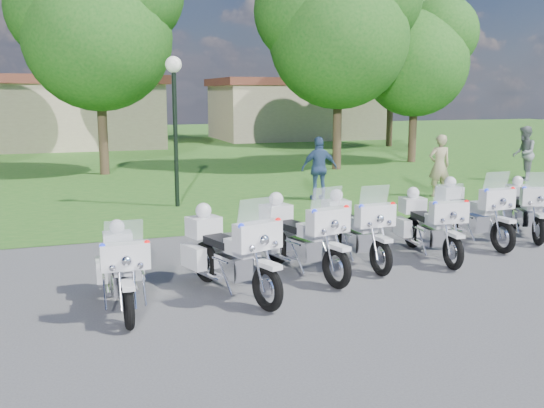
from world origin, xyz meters
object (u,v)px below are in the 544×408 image
object	(u,v)px
motorcycle_1	(229,251)
bystander_a	(439,166)
motorcycle_6	(526,207)
bystander_b	(524,154)
motorcycle_4	(429,224)
motorcycle_5	(471,211)
motorcycle_0	(122,267)
motorcycle_3	(354,228)
bystander_c	(319,169)
lamp_post	(174,94)
motorcycle_2	(300,235)

from	to	relation	value
motorcycle_1	bystander_a	bearing A→B (deg)	-159.41
motorcycle_6	bystander_b	xyz separation A→B (m)	(5.96, 6.93, 0.35)
motorcycle_4	motorcycle_5	size ratio (longest dim) A/B	0.95
bystander_a	motorcycle_0	bearing A→B (deg)	42.68
motorcycle_4	bystander_b	bearing A→B (deg)	-133.69
motorcycle_1	motorcycle_3	world-z (taller)	motorcycle_1
bystander_a	bystander_c	xyz separation A→B (m)	(-3.67, 0.65, -0.01)
motorcycle_1	motorcycle_3	xyz separation A→B (m)	(2.67, 1.01, -0.03)
motorcycle_1	bystander_a	distance (m)	10.74
motorcycle_6	bystander_c	xyz separation A→B (m)	(-2.55, 5.64, 0.30)
motorcycle_1	motorcycle_5	xyz separation A→B (m)	(5.69, 1.58, -0.01)
motorcycle_1	motorcycle_6	world-z (taller)	motorcycle_1
lamp_post	motorcycle_6	bearing A→B (deg)	-41.44
motorcycle_5	motorcycle_6	world-z (taller)	motorcycle_5
bystander_a	motorcycle_3	bearing A→B (deg)	53.42
motorcycle_2	motorcycle_6	size ratio (longest dim) A/B	1.14
motorcycle_4	motorcycle_6	world-z (taller)	motorcycle_4
motorcycle_3	motorcycle_5	distance (m)	3.07
motorcycle_4	lamp_post	size ratio (longest dim) A/B	0.55
motorcycle_0	bystander_c	size ratio (longest dim) A/B	1.16
motorcycle_2	motorcycle_3	xyz separation A→B (m)	(1.22, 0.37, -0.03)
bystander_b	motorcycle_3	bearing A→B (deg)	-13.98
bystander_b	motorcycle_4	bearing A→B (deg)	-9.18
motorcycle_1	motorcycle_2	size ratio (longest dim) A/B	0.98
motorcycle_6	motorcycle_5	bearing A→B (deg)	29.57
motorcycle_2	motorcycle_4	size ratio (longest dim) A/B	1.05
motorcycle_2	motorcycle_5	xyz separation A→B (m)	(4.24, 0.94, -0.02)
motorcycle_5	lamp_post	world-z (taller)	lamp_post
bystander_b	bystander_a	bearing A→B (deg)	-28.16
lamp_post	bystander_b	world-z (taller)	lamp_post
motorcycle_0	bystander_c	distance (m)	9.82
bystander_c	bystander_b	bearing A→B (deg)	-167.68
motorcycle_4	motorcycle_6	bearing A→B (deg)	-159.10
motorcycle_6	bystander_a	distance (m)	5.13
motorcycle_0	motorcycle_4	xyz separation A→B (m)	(5.86, 1.02, 0.03)
motorcycle_5	bystander_a	size ratio (longest dim) A/B	1.26
motorcycle_4	bystander_a	distance (m)	7.17
motorcycle_1	bystander_b	world-z (taller)	bystander_b
motorcycle_0	bystander_a	distance (m)	12.14
motorcycle_2	bystander_b	world-z (taller)	bystander_b
motorcycle_0	motorcycle_3	bearing A→B (deg)	-164.94
motorcycle_1	motorcycle_4	size ratio (longest dim) A/B	1.03
bystander_b	bystander_c	distance (m)	8.61
motorcycle_2	motorcycle_5	bearing A→B (deg)	178.25
motorcycle_3	motorcycle_2	bearing A→B (deg)	13.95
motorcycle_4	bystander_c	xyz separation A→B (m)	(0.49, 6.47, 0.29)
motorcycle_1	bystander_b	xyz separation A→B (m)	(13.21, 8.66, 0.30)
motorcycle_3	bystander_c	world-z (taller)	bystander_c
bystander_a	motorcycle_6	bearing A→B (deg)	85.66
motorcycle_3	motorcycle_4	size ratio (longest dim) A/B	1.02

